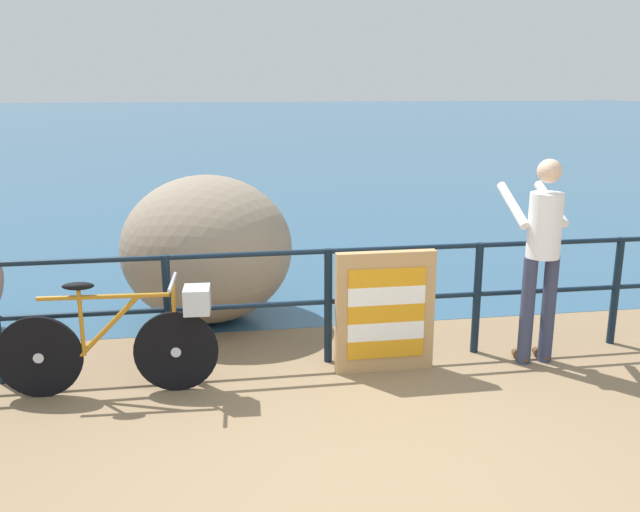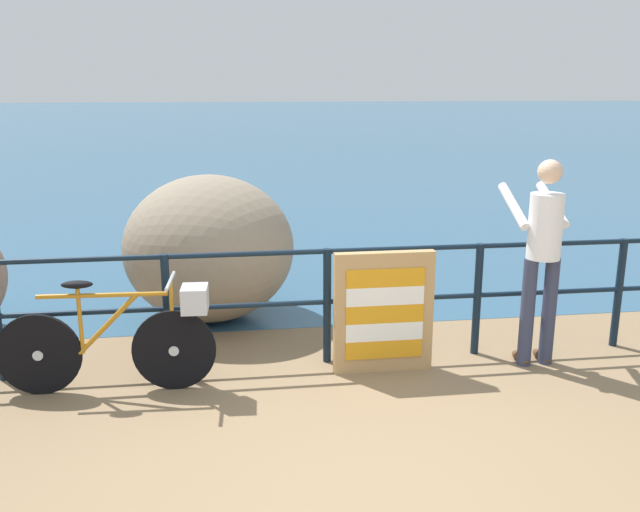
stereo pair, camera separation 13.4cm
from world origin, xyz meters
TOP-DOWN VIEW (x-y plane):
  - ground_plane at (0.00, 20.00)m, footprint 120.00×120.00m
  - sea_surface at (0.00, 47.85)m, footprint 120.00×90.00m
  - promenade_railing at (0.00, 1.99)m, footprint 8.19×0.07m
  - bicycle at (-1.65, 1.63)m, footprint 1.70×0.48m
  - person_at_railing at (1.79, 1.71)m, footprint 0.46×0.64m
  - folded_deckchair_stack at (0.44, 1.74)m, footprint 0.84×0.10m
  - breakwater_boulder_main at (-1.02, 3.30)m, footprint 1.73×1.71m

SIDE VIEW (x-z plane):
  - ground_plane at x=0.00m, z-range -0.10..0.00m
  - sea_surface at x=0.00m, z-range 0.00..0.01m
  - bicycle at x=-1.65m, z-range 0.00..0.92m
  - folded_deckchair_stack at x=0.44m, z-range 0.00..1.04m
  - promenade_railing at x=0.00m, z-range 0.12..1.15m
  - breakwater_boulder_main at x=-1.02m, z-range 0.00..1.49m
  - person_at_railing at x=1.79m, z-range 0.10..1.88m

